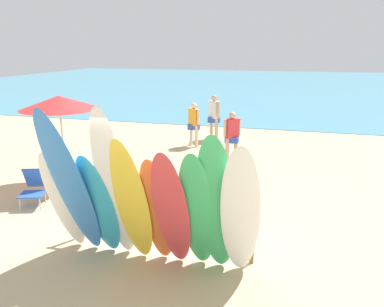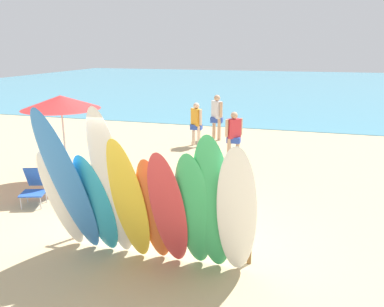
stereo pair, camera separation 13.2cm
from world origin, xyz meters
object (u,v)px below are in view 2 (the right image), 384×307
(surfboard_teal_2, at_px, (97,206))
(surfboard_red_6, at_px, (169,212))
(surfboard_green_8, at_px, (213,208))
(beachgoer_strolling, at_px, (217,114))
(surfboard_orange_5, at_px, (154,212))
(surfboard_white_3, at_px, (112,188))
(surfboard_green_7, at_px, (194,213))
(beachgoer_near_rack, at_px, (234,133))
(surfboard_yellow_4, at_px, (129,203))
(surfboard_white_0, at_px, (62,201))
(beach_chair_red, at_px, (35,185))
(beachgoer_by_water, at_px, (196,121))
(beach_umbrella, at_px, (61,102))
(surfboard_white_9, at_px, (237,215))
(surfboard_rack, at_px, (157,217))
(surfboard_blue_1, at_px, (69,187))

(surfboard_teal_2, distance_m, surfboard_red_6, 1.27)
(surfboard_green_8, relative_size, beachgoer_strolling, 1.49)
(surfboard_orange_5, xyz_separation_m, surfboard_green_8, (0.95, -0.10, 0.23))
(surfboard_white_3, bearing_deg, surfboard_green_7, -2.20)
(surfboard_white_3, xyz_separation_m, beachgoer_near_rack, (0.77, 6.26, -0.45))
(surfboard_yellow_4, relative_size, beachgoer_near_rack, 1.50)
(surfboard_white_0, height_order, beach_chair_red, surfboard_white_0)
(beachgoer_near_rack, xyz_separation_m, beachgoer_by_water, (-1.60, 1.55, -0.00))
(beach_umbrella, bearing_deg, beachgoer_by_water, 64.46)
(surfboard_white_0, xyz_separation_m, beach_umbrella, (-2.03, 3.14, 1.12))
(surfboard_white_3, xyz_separation_m, surfboard_orange_5, (0.62, 0.14, -0.38))
(surfboard_teal_2, xyz_separation_m, surfboard_orange_5, (0.98, 0.02, 0.00))
(surfboard_orange_5, relative_size, surfboard_white_9, 0.83)
(surfboard_green_8, relative_size, beachgoer_near_rack, 1.63)
(surfboard_yellow_4, height_order, beach_chair_red, surfboard_yellow_4)
(beach_chair_red, xyz_separation_m, beach_umbrella, (-0.10, 1.37, 1.66))
(surfboard_white_3, xyz_separation_m, surfboard_white_9, (1.92, -0.01, -0.20))
(surfboard_orange_5, xyz_separation_m, surfboard_white_9, (1.30, -0.15, 0.18))
(surfboard_green_7, bearing_deg, surfboard_yellow_4, 179.87)
(surfboard_green_8, relative_size, surfboard_white_9, 1.03)
(surfboard_rack, bearing_deg, beachgoer_near_rack, 86.80)
(beachgoer_near_rack, bearing_deg, beach_chair_red, -171.69)
(surfboard_green_8, bearing_deg, surfboard_orange_5, 173.54)
(surfboard_teal_2, distance_m, surfboard_orange_5, 0.98)
(surfboard_white_0, distance_m, surfboard_orange_5, 1.61)
(surfboard_yellow_4, distance_m, beach_umbrella, 4.67)
(surfboard_white_9, distance_m, beachgoer_strolling, 9.29)
(surfboard_orange_5, height_order, surfboard_green_8, surfboard_green_8)
(surfboard_green_7, xyz_separation_m, beachgoer_strolling, (-1.64, 8.91, -0.08))
(surfboard_white_3, relative_size, surfboard_green_7, 1.27)
(surfboard_white_3, bearing_deg, beach_chair_red, 141.60)
(surfboard_white_3, xyz_separation_m, surfboard_green_7, (1.28, 0.08, -0.29))
(surfboard_yellow_4, xyz_separation_m, surfboard_white_9, (1.67, -0.05, 0.03))
(beachgoer_strolling, bearing_deg, surfboard_orange_5, -41.09)
(beachgoer_near_rack, xyz_separation_m, beach_umbrella, (-3.78, -3.02, 1.20))
(surfboard_blue_1, bearing_deg, beach_chair_red, 140.11)
(surfboard_rack, bearing_deg, beach_umbrella, 143.42)
(surfboard_yellow_4, xyz_separation_m, beachgoer_near_rack, (0.51, 6.22, -0.22))
(surfboard_green_8, bearing_deg, surfboard_teal_2, 177.37)
(surfboard_rack, xyz_separation_m, surfboard_red_6, (0.45, -0.66, 0.44))
(beachgoer_strolling, bearing_deg, surfboard_white_0, -51.46)
(surfboard_green_7, relative_size, beachgoer_by_water, 1.45)
(surfboard_orange_5, relative_size, surfboard_green_8, 0.80)
(surfboard_rack, xyz_separation_m, beach_chair_red, (-3.37, 1.21, -0.18))
(beachgoer_by_water, relative_size, beach_umbrella, 0.68)
(surfboard_green_7, bearing_deg, surfboard_teal_2, 176.71)
(surfboard_teal_2, height_order, beachgoer_by_water, surfboard_teal_2)
(surfboard_teal_2, distance_m, surfboard_white_3, 0.53)
(surfboard_green_7, bearing_deg, beachgoer_near_rack, 92.81)
(surfboard_orange_5, height_order, surfboard_green_7, surfboard_green_7)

